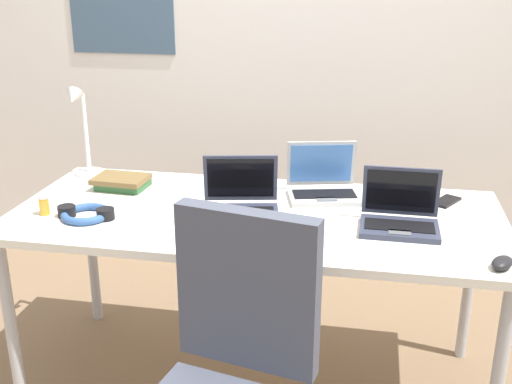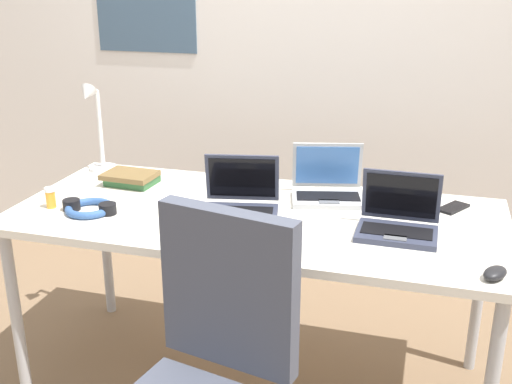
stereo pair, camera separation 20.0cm
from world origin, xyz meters
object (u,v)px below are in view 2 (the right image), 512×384
Objects in this scene: laptop_back_right at (240,203)px; cell_phone at (453,208)px; headphones at (90,208)px; pill_bottle at (51,197)px; computer_mouse at (495,273)px; book_stack at (131,178)px; desk_lamp at (96,128)px; laptop_near_lamp at (398,222)px; laptop_center at (328,188)px.

laptop_back_right is 2.31× the size of cell_phone.
pill_bottle is at bearing 179.88° from headphones.
book_stack reaches higher than computer_mouse.
desk_lamp is 0.82m from laptop_back_right.
desk_lamp is 1.27× the size of laptop_back_right.
book_stack is (0.21, -0.11, -0.17)m from desk_lamp.
laptop_back_right is 0.57m from laptop_near_lamp.
headphones is at bearing -156.31° from computer_mouse.
laptop_back_right is 0.37m from laptop_center.
computer_mouse is (0.58, -0.53, -0.03)m from laptop_center.
laptop_center is at bearing 167.26° from computer_mouse.
computer_mouse reaches higher than cell_phone.
laptop_center is 1.46× the size of book_stack.
desk_lamp is at bearing 152.26° from book_stack.
headphones is (-1.11, -0.11, -0.03)m from laptop_near_lamp.
book_stack is (-1.40, 0.47, 0.01)m from computer_mouse.
laptop_center is 0.91m from headphones.
laptop_near_lamp is 0.39m from computer_mouse.
laptop_back_right is 3.98× the size of pill_bottle.
cell_phone is (0.75, 0.26, -0.04)m from laptop_back_right.
laptop_center reaches higher than cell_phone.
laptop_near_lamp is 1.27m from pill_bottle.
computer_mouse is 0.44× the size of book_stack.
laptop_near_lamp is 1.23× the size of book_stack.
laptop_center reaches higher than computer_mouse.
laptop_center is 3.31× the size of computer_mouse.
book_stack is (0.17, 0.33, -0.01)m from pill_bottle.
book_stack is (-0.82, -0.06, -0.02)m from laptop_center.
laptop_near_lamp is 1.25× the size of headphones.
laptop_back_right is at bearing -19.55° from book_stack.
desk_lamp is at bearing 95.96° from pill_bottle.
laptop_near_lamp reaches higher than book_stack.
laptop_near_lamp reaches higher than headphones.
laptop_near_lamp reaches higher than cell_phone.
laptop_back_right is 0.71m from pill_bottle.
book_stack is at bearing 89.32° from headphones.
desk_lamp reaches higher than cell_phone.
laptop_near_lamp is at bearing -43.55° from laptop_center.
laptop_back_right is 0.99× the size of laptop_center.
laptop_center is at bearing 41.36° from laptop_back_right.
desk_lamp reaches higher than book_stack.
cell_phone is (-0.11, 0.55, -0.01)m from computer_mouse.
cell_phone is at bearing -1.45° from desk_lamp.
headphones is at bearing -174.19° from laptop_near_lamp.
book_stack is at bearing -169.15° from computer_mouse.
cell_phone is (0.47, 0.02, -0.04)m from laptop_center.
computer_mouse is 0.56m from cell_phone.
desk_lamp is at bearing 158.03° from laptop_back_right.
laptop_back_right is 1.47× the size of headphones.
cell_phone is (0.19, 0.29, -0.04)m from laptop_near_lamp.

